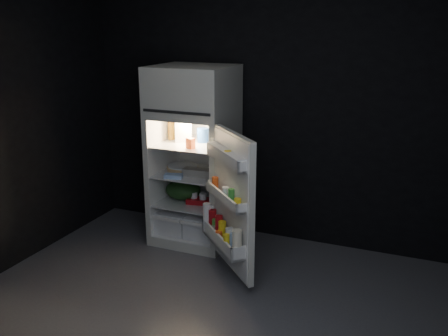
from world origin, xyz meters
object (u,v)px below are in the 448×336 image
at_px(milk_jug, 184,129).
at_px(egg_carton, 199,172).
at_px(fridge_door, 230,206).
at_px(refrigerator, 195,149).
at_px(yogurt_tray, 199,201).

bearing_deg(milk_jug, egg_carton, -54.28).
relative_size(fridge_door, egg_carton, 3.92).
height_order(refrigerator, fridge_door, refrigerator).
bearing_deg(refrigerator, fridge_door, -45.16).
distance_m(milk_jug, egg_carton, 0.47).
relative_size(milk_jug, yogurt_tray, 0.97).
height_order(fridge_door, egg_carton, fridge_door).
distance_m(refrigerator, milk_jug, 0.23).
distance_m(egg_carton, yogurt_tray, 0.31).
distance_m(refrigerator, yogurt_tray, 0.52).
xyz_separation_m(fridge_door, milk_jug, (-0.77, 0.65, 0.47)).
height_order(milk_jug, yogurt_tray, milk_jug).
xyz_separation_m(milk_jug, egg_carton, (0.22, -0.13, -0.38)).
bearing_deg(fridge_door, milk_jug, 139.51).
distance_m(fridge_door, milk_jug, 1.11).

